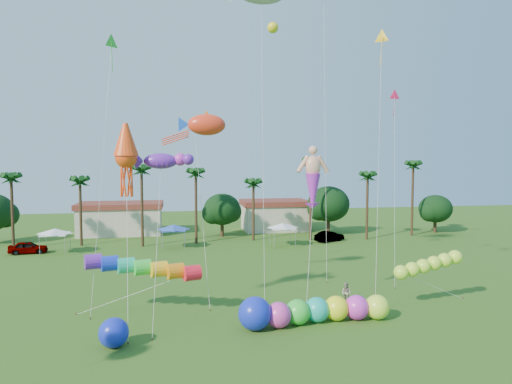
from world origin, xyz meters
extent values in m
plane|color=#285116|center=(0.00, 0.00, 0.00)|extent=(160.00, 160.00, 0.00)
cylinder|color=#3A2819|center=(-26.00, 40.00, 4.50)|extent=(0.36, 0.36, 9.00)
cylinder|color=#3A2819|center=(-18.00, 41.00, 4.25)|extent=(0.36, 0.36, 8.50)
cylinder|color=#3A2819|center=(-10.00, 39.00, 5.00)|extent=(0.36, 0.36, 10.00)
cylinder|color=#3A2819|center=(-3.00, 40.00, 4.75)|extent=(0.36, 0.36, 9.50)
cylinder|color=#3A2819|center=(5.00, 41.00, 4.00)|extent=(0.36, 0.36, 8.00)
cylinder|color=#3A2819|center=(13.00, 40.00, 5.50)|extent=(0.36, 0.36, 11.00)
cylinder|color=#3A2819|center=(21.00, 39.00, 4.50)|extent=(0.36, 0.36, 9.00)
cylinder|color=#3A2819|center=(29.00, 41.00, 5.25)|extent=(0.36, 0.36, 10.50)
sphere|color=#113814|center=(1.00, 45.00, 4.03)|extent=(5.46, 5.46, 5.46)
sphere|color=#113814|center=(17.00, 44.00, 4.65)|extent=(6.30, 6.30, 6.30)
sphere|color=#113814|center=(34.00, 43.00, 3.72)|extent=(5.04, 5.04, 5.04)
cube|color=beige|center=(-14.00, 50.00, 2.00)|extent=(12.00, 7.00, 4.00)
cube|color=beige|center=(10.00, 50.00, 2.00)|extent=(10.00, 7.00, 4.00)
pyramid|color=white|center=(-20.00, 36.00, 2.75)|extent=(3.00, 3.00, 0.60)
pyramid|color=blue|center=(-6.00, 37.00, 2.75)|extent=(3.00, 3.00, 0.60)
pyramid|color=white|center=(8.00, 36.00, 2.75)|extent=(3.00, 3.00, 0.60)
imported|color=#4C4C54|center=(-23.25, 36.62, 0.74)|extent=(4.53, 2.24, 1.49)
imported|color=#4C4C54|center=(15.21, 38.25, 0.73)|extent=(4.64, 3.34, 1.45)
imported|color=gray|center=(7.53, 11.90, 0.82)|extent=(0.96, 1.01, 1.65)
sphere|color=#DC3AAA|center=(1.14, 7.68, 0.87)|extent=(1.74, 1.74, 1.74)
sphere|color=green|center=(2.56, 8.04, 0.87)|extent=(1.74, 1.74, 1.74)
sphere|color=#19B0A2|center=(4.00, 8.29, 0.87)|extent=(1.74, 1.74, 1.74)
sphere|color=#F7FF1A|center=(5.44, 8.36, 0.87)|extent=(1.74, 1.74, 1.74)
sphere|color=#DB33D0|center=(6.91, 8.27, 0.87)|extent=(1.74, 1.74, 1.74)
sphere|color=#CEFE38|center=(8.37, 8.12, 0.87)|extent=(1.74, 1.74, 1.74)
sphere|color=#1729D0|center=(-0.50, 7.55, 1.11)|extent=(2.39, 2.39, 2.22)
sphere|color=#1728CF|center=(-9.33, 6.23, 0.90)|extent=(1.79, 1.79, 1.79)
cylinder|color=red|center=(-6.55, 10.90, 3.18)|extent=(8.25, 2.19, 1.11)
cylinder|color=silver|center=(-8.68, 11.81, 1.59)|extent=(8.35, 1.83, 3.20)
cylinder|color=brown|center=(-12.85, 12.71, 0.08)|extent=(0.08, 0.08, 0.16)
ellipsoid|color=#BDF436|center=(11.18, 10.10, 2.74)|extent=(6.10, 2.66, 1.32)
cylinder|color=silver|center=(14.24, 10.75, 1.37)|extent=(6.14, 1.32, 2.76)
cylinder|color=brown|center=(17.30, 11.40, 0.08)|extent=(0.08, 0.08, 0.16)
cylinder|color=silver|center=(4.01, 10.30, 4.81)|extent=(1.44, 3.16, 9.62)
cylinder|color=brown|center=(3.31, 8.73, 0.08)|extent=(0.08, 0.08, 0.16)
ellipsoid|color=#FA381B|center=(-3.04, 15.97, 14.12)|extent=(4.79, 2.24, 1.92)
cylinder|color=silver|center=(-3.10, 13.92, 7.06)|extent=(0.15, 4.13, 14.12)
cylinder|color=brown|center=(-3.16, 11.86, 0.08)|extent=(0.08, 0.08, 0.16)
cylinder|color=silver|center=(1.60, 15.94, 12.89)|extent=(0.88, 6.31, 25.78)
cylinder|color=brown|center=(1.17, 12.80, 0.08)|extent=(0.08, 0.08, 0.16)
cone|color=#FF4714|center=(-8.87, 10.58, 11.44)|extent=(2.24, 2.24, 4.81)
cylinder|color=silver|center=(-8.70, 8.57, 5.72)|extent=(0.35, 4.05, 11.45)
cylinder|color=brown|center=(-8.54, 6.55, 0.08)|extent=(0.08, 0.08, 0.16)
ellipsoid|color=purple|center=(-6.59, 11.25, 11.18)|extent=(4.53, 3.34, 1.57)
cylinder|color=silver|center=(-6.86, 9.07, 5.59)|extent=(0.56, 4.37, 11.19)
cylinder|color=brown|center=(-7.13, 6.90, 0.08)|extent=(0.08, 0.08, 0.16)
cone|color=#DD184E|center=(14.47, 18.32, 17.20)|extent=(1.18, 0.27, 1.17)
cylinder|color=silver|center=(13.82, 16.64, 8.60)|extent=(1.32, 3.38, 17.21)
cylinder|color=brown|center=(13.18, 14.96, 0.08)|extent=(0.08, 0.08, 0.16)
cone|color=yellow|center=(10.38, 12.51, 20.79)|extent=(1.13, 1.08, 1.30)
cylinder|color=silver|center=(9.46, 10.66, 10.40)|extent=(1.86, 3.73, 20.80)
cylinder|color=brown|center=(8.54, 8.81, 0.08)|extent=(0.08, 0.08, 0.16)
cone|color=green|center=(-10.26, 15.23, 20.19)|extent=(1.14, 1.16, 1.35)
cylinder|color=silver|center=(-10.95, 13.37, 10.10)|extent=(1.41, 3.75, 20.20)
cylinder|color=brown|center=(-11.64, 11.51, 0.08)|extent=(0.08, 0.08, 0.16)
cylinder|color=silver|center=(8.38, 20.07, 14.13)|extent=(0.88, 4.45, 28.26)
cylinder|color=brown|center=(7.95, 17.86, 0.08)|extent=(0.08, 0.08, 0.16)
camera|label=1|loc=(-5.47, -21.52, 11.24)|focal=32.00mm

